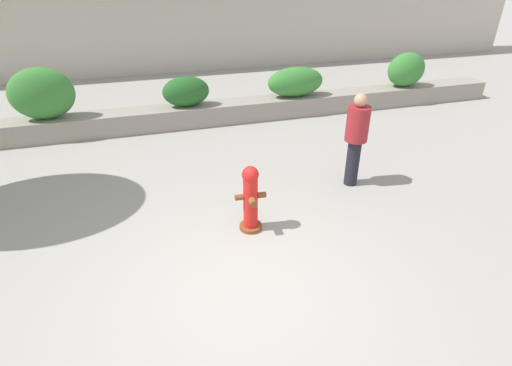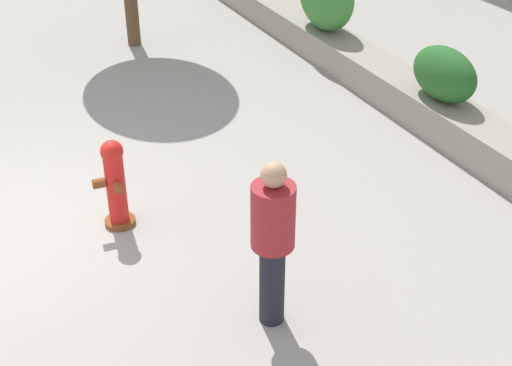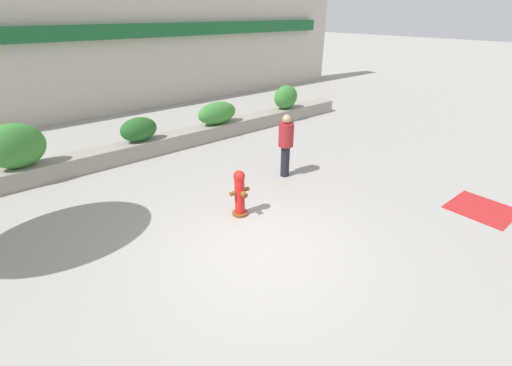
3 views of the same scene
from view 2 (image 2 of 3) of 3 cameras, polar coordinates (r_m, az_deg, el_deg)
ground_plane at (r=8.64m, az=-19.62°, el=-3.51°), size 120.00×120.00×0.00m
planter_wall_low at (r=10.58m, az=13.75°, el=5.75°), size 18.00×0.70×0.50m
hedge_bush_2 at (r=10.20m, az=14.83°, el=8.43°), size 1.14×0.61×0.74m
fire_hydrant at (r=8.08m, az=-11.21°, el=-0.00°), size 0.48×0.44×1.08m
pedestrian at (r=6.36m, az=1.35°, el=-4.20°), size 0.41×0.41×1.73m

